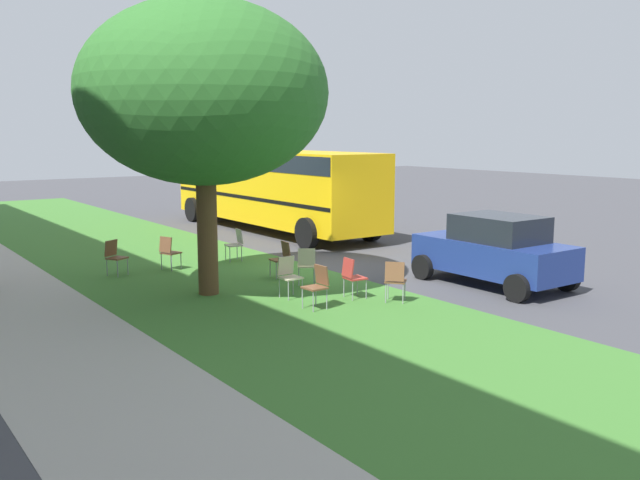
{
  "coord_description": "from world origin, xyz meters",
  "views": [
    {
      "loc": [
        -14.11,
        10.5,
        3.51
      ],
      "look_at": [
        -1.03,
        1.07,
        0.97
      ],
      "focal_mm": 38.32,
      "sensor_mm": 36.0,
      "label": 1
    }
  ],
  "objects_px": {
    "street_tree": "(204,94)",
    "chair_1": "(395,278)",
    "chair_0": "(289,274)",
    "parked_car": "(494,250)",
    "chair_5": "(352,275)",
    "school_bus": "(272,182)",
    "chair_6": "(307,263)",
    "chair_3": "(236,242)",
    "chair_7": "(317,283)",
    "chair_4": "(115,255)",
    "chair_8": "(282,256)",
    "chair_2": "(169,250)"
  },
  "relations": [
    {
      "from": "chair_5",
      "to": "chair_6",
      "type": "relative_size",
      "value": 1.0
    },
    {
      "from": "chair_6",
      "to": "chair_7",
      "type": "xyz_separation_m",
      "value": [
        -1.91,
        1.05,
        0.0
      ]
    },
    {
      "from": "street_tree",
      "to": "chair_4",
      "type": "distance_m",
      "value": 5.05
    },
    {
      "from": "street_tree",
      "to": "chair_8",
      "type": "height_order",
      "value": "street_tree"
    },
    {
      "from": "chair_0",
      "to": "chair_7",
      "type": "height_order",
      "value": "same"
    },
    {
      "from": "chair_4",
      "to": "chair_8",
      "type": "height_order",
      "value": "same"
    },
    {
      "from": "chair_1",
      "to": "chair_2",
      "type": "distance_m",
      "value": 6.44
    },
    {
      "from": "chair_5",
      "to": "chair_8",
      "type": "relative_size",
      "value": 1.0
    },
    {
      "from": "chair_0",
      "to": "chair_3",
      "type": "distance_m",
      "value": 4.57
    },
    {
      "from": "chair_3",
      "to": "chair_7",
      "type": "distance_m",
      "value": 5.7
    },
    {
      "from": "chair_6",
      "to": "parked_car",
      "type": "bearing_deg",
      "value": -126.26
    },
    {
      "from": "school_bus",
      "to": "chair_2",
      "type": "bearing_deg",
      "value": 127.49
    },
    {
      "from": "parked_car",
      "to": "chair_5",
      "type": "bearing_deg",
      "value": 75.11
    },
    {
      "from": "chair_2",
      "to": "chair_5",
      "type": "xyz_separation_m",
      "value": [
        -5.16,
        -1.93,
        0.0
      ]
    },
    {
      "from": "chair_8",
      "to": "chair_5",
      "type": "bearing_deg",
      "value": -179.18
    },
    {
      "from": "street_tree",
      "to": "chair_6",
      "type": "distance_m",
      "value": 4.46
    },
    {
      "from": "chair_3",
      "to": "street_tree",
      "type": "bearing_deg",
      "value": 142.42
    },
    {
      "from": "chair_6",
      "to": "chair_0",
      "type": "bearing_deg",
      "value": 127.59
    },
    {
      "from": "chair_0",
      "to": "parked_car",
      "type": "relative_size",
      "value": 0.24
    },
    {
      "from": "chair_4",
      "to": "chair_6",
      "type": "xyz_separation_m",
      "value": [
        -3.69,
        -3.24,
        0.0
      ]
    },
    {
      "from": "chair_6",
      "to": "parked_car",
      "type": "xyz_separation_m",
      "value": [
        -2.57,
        -3.5,
        0.32
      ]
    },
    {
      "from": "chair_3",
      "to": "chair_8",
      "type": "relative_size",
      "value": 1.0
    },
    {
      "from": "chair_3",
      "to": "chair_4",
      "type": "bearing_deg",
      "value": 89.53
    },
    {
      "from": "chair_0",
      "to": "chair_2",
      "type": "bearing_deg",
      "value": 11.8
    },
    {
      "from": "chair_5",
      "to": "school_bus",
      "type": "height_order",
      "value": "school_bus"
    },
    {
      "from": "chair_5",
      "to": "chair_2",
      "type": "bearing_deg",
      "value": 20.52
    },
    {
      "from": "school_bus",
      "to": "chair_1",
      "type": "bearing_deg",
      "value": 161.29
    },
    {
      "from": "chair_8",
      "to": "parked_car",
      "type": "distance_m",
      "value": 5.05
    },
    {
      "from": "chair_3",
      "to": "parked_car",
      "type": "xyz_separation_m",
      "value": [
        -6.23,
        -3.35,
        0.32
      ]
    },
    {
      "from": "chair_5",
      "to": "chair_7",
      "type": "xyz_separation_m",
      "value": [
        -0.26,
        1.1,
        0.0
      ]
    },
    {
      "from": "chair_0",
      "to": "chair_1",
      "type": "bearing_deg",
      "value": -137.51
    },
    {
      "from": "chair_3",
      "to": "chair_5",
      "type": "bearing_deg",
      "value": 178.83
    },
    {
      "from": "chair_4",
      "to": "chair_3",
      "type": "bearing_deg",
      "value": -90.47
    },
    {
      "from": "chair_7",
      "to": "school_bus",
      "type": "distance_m",
      "value": 11.37
    },
    {
      "from": "street_tree",
      "to": "chair_4",
      "type": "bearing_deg",
      "value": 17.37
    },
    {
      "from": "chair_7",
      "to": "school_bus",
      "type": "xyz_separation_m",
      "value": [
        10.04,
        -5.19,
        1.24
      ]
    },
    {
      "from": "chair_5",
      "to": "chair_3",
      "type": "bearing_deg",
      "value": -1.17
    },
    {
      "from": "chair_2",
      "to": "chair_8",
      "type": "distance_m",
      "value": 3.1
    },
    {
      "from": "street_tree",
      "to": "chair_1",
      "type": "xyz_separation_m",
      "value": [
        -2.98,
        -2.81,
        -3.81
      ]
    },
    {
      "from": "street_tree",
      "to": "chair_7",
      "type": "distance_m",
      "value": 4.68
    },
    {
      "from": "chair_3",
      "to": "chair_8",
      "type": "bearing_deg",
      "value": 176.75
    },
    {
      "from": "chair_6",
      "to": "chair_2",
      "type": "bearing_deg",
      "value": 28.26
    },
    {
      "from": "chair_0",
      "to": "chair_4",
      "type": "relative_size",
      "value": 1.0
    },
    {
      "from": "chair_4",
      "to": "chair_1",
      "type": "bearing_deg",
      "value": -148.28
    },
    {
      "from": "chair_5",
      "to": "street_tree",
      "type": "bearing_deg",
      "value": 46.54
    },
    {
      "from": "street_tree",
      "to": "chair_0",
      "type": "relative_size",
      "value": 7.15
    },
    {
      "from": "chair_0",
      "to": "street_tree",
      "type": "bearing_deg",
      "value": 44.26
    },
    {
      "from": "chair_5",
      "to": "parked_car",
      "type": "xyz_separation_m",
      "value": [
        -0.92,
        -3.46,
        0.32
      ]
    },
    {
      "from": "chair_8",
      "to": "chair_0",
      "type": "bearing_deg",
      "value": 151.31
    },
    {
      "from": "chair_4",
      "to": "chair_7",
      "type": "bearing_deg",
      "value": -158.63
    }
  ]
}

